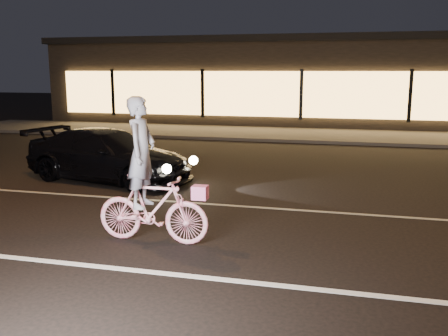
# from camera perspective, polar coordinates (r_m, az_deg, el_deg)

# --- Properties ---
(ground) EXTENTS (90.00, 90.00, 0.00)m
(ground) POSITION_cam_1_polar(r_m,az_deg,el_deg) (8.08, -1.97, -8.03)
(ground) COLOR black
(ground) RESTS_ON ground
(lane_stripe_near) EXTENTS (60.00, 0.12, 0.01)m
(lane_stripe_near) POSITION_cam_1_polar(r_m,az_deg,el_deg) (6.75, -5.61, -12.02)
(lane_stripe_near) COLOR silver
(lane_stripe_near) RESTS_ON ground
(lane_stripe_far) EXTENTS (60.00, 0.10, 0.01)m
(lane_stripe_far) POSITION_cam_1_polar(r_m,az_deg,el_deg) (9.93, 1.26, -4.34)
(lane_stripe_far) COLOR gray
(lane_stripe_far) RESTS_ON ground
(sidewalk) EXTENTS (30.00, 4.00, 0.12)m
(sidewalk) POSITION_cam_1_polar(r_m,az_deg,el_deg) (20.60, 8.19, 3.80)
(sidewalk) COLOR #383533
(sidewalk) RESTS_ON ground
(storefront) EXTENTS (25.40, 8.42, 4.20)m
(storefront) POSITION_cam_1_polar(r_m,az_deg,el_deg) (26.39, 9.75, 9.88)
(storefront) COLOR black
(storefront) RESTS_ON ground
(cyclist) EXTENTS (1.80, 0.62, 2.27)m
(cyclist) POSITION_cam_1_polar(r_m,az_deg,el_deg) (7.78, -8.52, -2.71)
(cyclist) COLOR #FF376A
(cyclist) RESTS_ON ground
(sedan) EXTENTS (4.56, 2.62, 1.25)m
(sedan) POSITION_cam_1_polar(r_m,az_deg,el_deg) (12.39, -13.06, 1.42)
(sedan) COLOR black
(sedan) RESTS_ON ground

